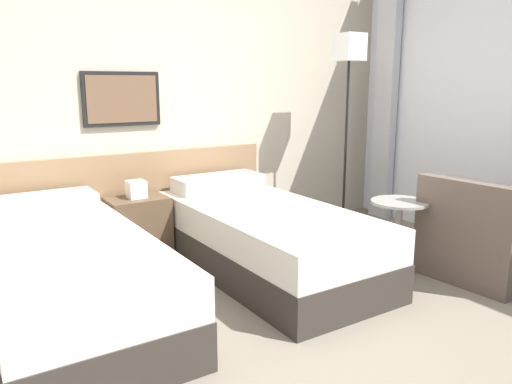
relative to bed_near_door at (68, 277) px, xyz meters
name	(u,v)px	position (x,y,z in m)	size (l,w,h in m)	color
ground_plane	(303,324)	(1.17, -0.87, -0.26)	(16.00, 16.00, 0.00)	slate
wall_headboard	(166,99)	(1.15, 1.06, 1.04)	(10.00, 0.10, 2.70)	#B7AD99
bed_near_door	(68,277)	(0.00, 0.00, 0.00)	(0.97, 2.02, 0.64)	#332D28
bed_near_window	(265,238)	(1.47, 0.00, 0.00)	(0.97, 2.02, 0.64)	#332D28
nightstand	(138,228)	(0.74, 0.78, 0.01)	(0.48, 0.35, 0.67)	brown
floor_lamp	(349,68)	(2.70, 0.46, 1.31)	(0.24, 0.24, 1.88)	black
side_table	(399,223)	(2.33, -0.56, 0.13)	(0.44, 0.44, 0.56)	gray
armchair	(486,243)	(2.83, -0.98, -0.01)	(0.88, 0.79, 0.77)	brown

